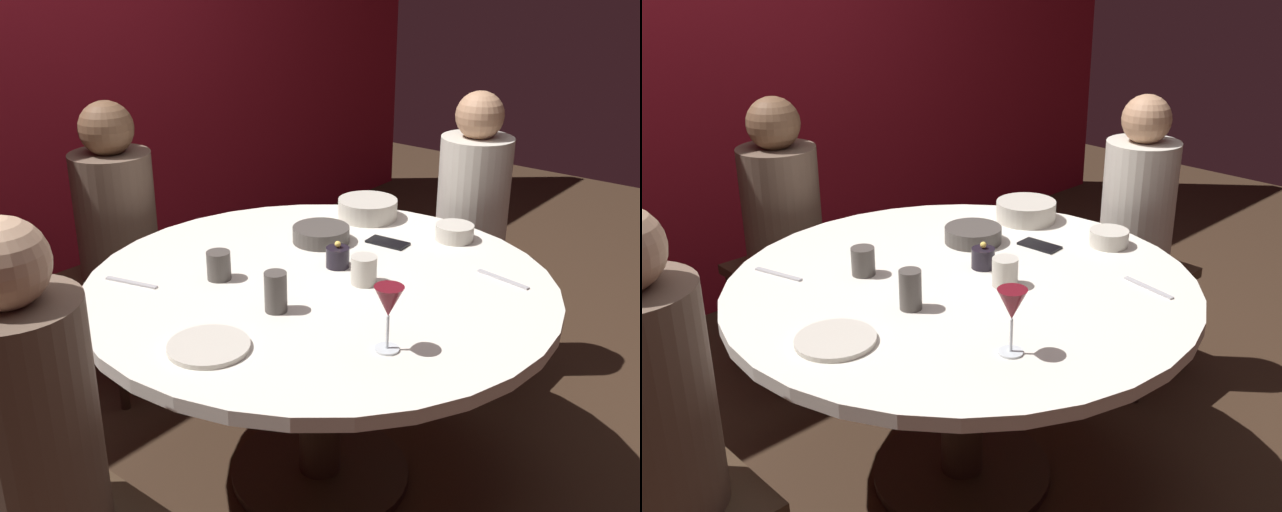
{
  "view_description": "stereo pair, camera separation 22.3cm",
  "coord_description": "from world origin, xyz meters",
  "views": [
    {
      "loc": [
        -1.6,
        -1.29,
        1.67
      ],
      "look_at": [
        0.0,
        0.0,
        0.81
      ],
      "focal_mm": 41.8,
      "sensor_mm": 36.0,
      "label": 1
    },
    {
      "loc": [
        -1.45,
        -1.46,
        1.67
      ],
      "look_at": [
        0.0,
        0.0,
        0.81
      ],
      "focal_mm": 41.8,
      "sensor_mm": 36.0,
      "label": 2
    }
  ],
  "objects": [
    {
      "name": "ground_plane",
      "position": [
        0.0,
        0.0,
        0.0
      ],
      "size": [
        8.0,
        8.0,
        0.0
      ],
      "primitive_type": "plane",
      "color": "#382619"
    },
    {
      "name": "back_wall",
      "position": [
        0.0,
        1.77,
        1.3
      ],
      "size": [
        6.0,
        0.1,
        2.6
      ],
      "primitive_type": "cube",
      "color": "maroon",
      "rests_on": "ground"
    },
    {
      "name": "dining_table",
      "position": [
        0.0,
        0.0,
        0.59
      ],
      "size": [
        1.43,
        1.43,
        0.73
      ],
      "color": "silver",
      "rests_on": "ground"
    },
    {
      "name": "seated_diner_left",
      "position": [
        -0.97,
        0.0,
        0.74
      ],
      "size": [
        0.4,
        0.4,
        1.2
      ],
      "rotation": [
        0.0,
        0.0,
        6.28
      ],
      "color": "#3F2D1E",
      "rests_on": "ground"
    },
    {
      "name": "seated_diner_back",
      "position": [
        0.0,
        1.01,
        0.71
      ],
      "size": [
        0.4,
        0.4,
        1.15
      ],
      "rotation": [
        0.0,
        0.0,
        4.71
      ],
      "color": "#3F2D1E",
      "rests_on": "ground"
    },
    {
      "name": "seated_diner_right",
      "position": [
        0.97,
        0.0,
        0.72
      ],
      "size": [
        0.4,
        0.4,
        1.16
      ],
      "rotation": [
        0.0,
        0.0,
        3.14
      ],
      "color": "#3F2D1E",
      "rests_on": "ground"
    },
    {
      "name": "candle_holder",
      "position": [
        0.12,
        0.02,
        0.76
      ],
      "size": [
        0.07,
        0.07,
        0.09
      ],
      "color": "black",
      "rests_on": "dining_table"
    },
    {
      "name": "wine_glass",
      "position": [
        -0.22,
        -0.4,
        0.86
      ],
      "size": [
        0.08,
        0.08,
        0.18
      ],
      "color": "silver",
      "rests_on": "dining_table"
    },
    {
      "name": "dinner_plate",
      "position": [
        -0.5,
        -0.04,
        0.74
      ],
      "size": [
        0.21,
        0.21,
        0.01
      ],
      "primitive_type": "cylinder",
      "color": "beige",
      "rests_on": "dining_table"
    },
    {
      "name": "cell_phone",
      "position": [
        0.38,
        0.01,
        0.73
      ],
      "size": [
        0.08,
        0.15,
        0.01
      ],
      "primitive_type": "cube",
      "rotation": [
        0.0,
        0.0,
        3.22
      ],
      "color": "black",
      "rests_on": "dining_table"
    },
    {
      "name": "bowl_serving_large",
      "position": [
        0.55,
        -0.15,
        0.76
      ],
      "size": [
        0.13,
        0.13,
        0.06
      ],
      "primitive_type": "cylinder",
      "color": "beige",
      "rests_on": "dining_table"
    },
    {
      "name": "bowl_salad_center",
      "position": [
        0.54,
        0.21,
        0.77
      ],
      "size": [
        0.22,
        0.22,
        0.07
      ],
      "primitive_type": "cylinder",
      "color": "beige",
      "rests_on": "dining_table"
    },
    {
      "name": "bowl_small_white",
      "position": [
        0.25,
        0.2,
        0.76
      ],
      "size": [
        0.2,
        0.2,
        0.05
      ],
      "primitive_type": "cylinder",
      "color": "#4C4742",
      "rests_on": "dining_table"
    },
    {
      "name": "cup_near_candle",
      "position": [
        0.06,
        -0.12,
        0.77
      ],
      "size": [
        0.08,
        0.08,
        0.09
      ],
      "primitive_type": "cylinder",
      "color": "beige",
      "rests_on": "dining_table"
    },
    {
      "name": "cup_by_left_diner",
      "position": [
        -0.18,
        0.25,
        0.77
      ],
      "size": [
        0.07,
        0.07,
        0.09
      ],
      "primitive_type": "cylinder",
      "color": "#4C4742",
      "rests_on": "dining_table"
    },
    {
      "name": "cup_by_right_diner",
      "position": [
        -0.23,
        -0.03,
        0.79
      ],
      "size": [
        0.06,
        0.06,
        0.12
      ],
      "primitive_type": "cylinder",
      "color": "#4C4742",
      "rests_on": "dining_table"
    },
    {
      "name": "fork_near_plate",
      "position": [
        -0.38,
        0.43,
        0.73
      ],
      "size": [
        0.06,
        0.18,
        0.01
      ],
      "primitive_type": "cube",
      "rotation": [
        0.0,
        0.0,
        0.27
      ],
      "color": "#B7B7BC",
      "rests_on": "dining_table"
    },
    {
      "name": "knife_near_plate",
      "position": [
        0.35,
        -0.43,
        0.73
      ],
      "size": [
        0.05,
        0.18,
        0.01
      ],
      "primitive_type": "cube",
      "rotation": [
        0.0,
        0.0,
        -0.17
      ],
      "color": "#B7B7BC",
      "rests_on": "dining_table"
    }
  ]
}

